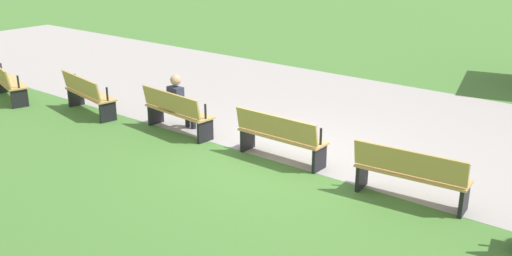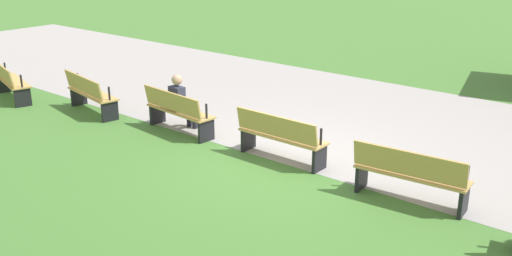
% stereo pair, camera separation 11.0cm
% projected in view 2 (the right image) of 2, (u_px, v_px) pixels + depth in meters
% --- Properties ---
extents(ground_plane, '(120.00, 120.00, 0.00)m').
position_uv_depth(ground_plane, '(282.00, 160.00, 10.24)').
color(ground_plane, '#477A33').
extents(path_paving, '(34.49, 6.34, 0.01)m').
position_uv_depth(path_paving, '(365.00, 119.00, 12.45)').
color(path_paving, '#A39E99').
rests_on(path_paving, ground).
extents(bench_1, '(1.77, 0.91, 0.89)m').
position_uv_depth(bench_1, '(10.00, 81.00, 13.75)').
color(bench_1, tan).
rests_on(bench_1, ground).
extents(bench_2, '(1.76, 0.77, 0.89)m').
position_uv_depth(bench_2, '(90.00, 93.00, 12.69)').
color(bench_2, tan).
rests_on(bench_2, ground).
extents(bench_3, '(1.74, 0.62, 0.89)m').
position_uv_depth(bench_3, '(178.00, 111.00, 11.45)').
color(bench_3, tan).
rests_on(bench_3, ground).
extents(bench_4, '(1.70, 0.47, 0.89)m').
position_uv_depth(bench_4, '(280.00, 136.00, 10.04)').
color(bench_4, tan).
rests_on(bench_4, ground).
extents(bench_5, '(1.74, 0.62, 0.89)m').
position_uv_depth(bench_5, '(410.00, 174.00, 8.46)').
color(bench_5, tan).
rests_on(bench_5, ground).
extents(person_seated, '(0.35, 0.54, 1.20)m').
position_uv_depth(person_seated, '(181.00, 101.00, 11.53)').
color(person_seated, '#2D3347').
rests_on(person_seated, ground).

